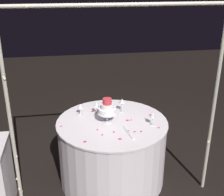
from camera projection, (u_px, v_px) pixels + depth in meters
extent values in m
plane|color=black|center=(112.00, 177.00, 3.62)|extent=(12.00, 12.00, 0.00)
cylinder|color=#B7B29E|center=(214.00, 106.00, 3.08)|extent=(0.04, 0.04, 2.05)
cylinder|color=#B7B29E|center=(10.00, 120.00, 2.78)|extent=(0.04, 0.04, 2.05)
cylinder|color=#B7B29E|center=(118.00, 5.00, 2.53)|extent=(2.04, 0.04, 0.04)
sphere|color=#F9EAB2|center=(208.00, 142.00, 3.22)|extent=(0.02, 0.02, 0.02)
sphere|color=#F9EAB2|center=(3.00, 77.00, 2.61)|extent=(0.02, 0.02, 0.02)
sphere|color=#F9EAB2|center=(201.00, 3.00, 2.65)|extent=(0.02, 0.02, 0.02)
sphere|color=#F9EAB2|center=(4.00, 79.00, 2.61)|extent=(0.02, 0.02, 0.02)
sphere|color=#F9EAB2|center=(162.00, 4.00, 2.60)|extent=(0.02, 0.02, 0.02)
sphere|color=#F9EAB2|center=(210.00, 135.00, 3.23)|extent=(0.02, 0.02, 0.02)
sphere|color=#F9EAB2|center=(16.00, 156.00, 2.94)|extent=(0.02, 0.02, 0.02)
sphere|color=#F9EAB2|center=(115.00, 5.00, 2.54)|extent=(0.02, 0.02, 0.02)
sphere|color=#F9EAB2|center=(205.00, 170.00, 3.40)|extent=(0.02, 0.02, 0.02)
sphere|color=#F9EAB2|center=(17.00, 179.00, 3.04)|extent=(0.02, 0.02, 0.02)
sphere|color=#F9EAB2|center=(72.00, 6.00, 2.47)|extent=(0.02, 0.02, 0.02)
sphere|color=#F9EAB2|center=(209.00, 141.00, 3.22)|extent=(0.02, 0.02, 0.02)
sphere|color=#F9EAB2|center=(22.00, 191.00, 3.11)|extent=(0.02, 0.02, 0.02)
sphere|color=#F9EAB2|center=(27.00, 6.00, 2.42)|extent=(0.02, 0.02, 0.02)
sphere|color=#F9EAB2|center=(220.00, 61.00, 2.89)|extent=(0.02, 0.02, 0.02)
sphere|color=#F9EAB2|center=(19.00, 189.00, 3.07)|extent=(0.02, 0.02, 0.02)
cylinder|color=white|center=(112.00, 151.00, 3.48)|extent=(1.23, 1.23, 0.75)
cylinder|color=white|center=(112.00, 122.00, 3.33)|extent=(1.25, 1.25, 0.02)
cylinder|color=silver|center=(107.00, 121.00, 3.33)|extent=(0.11, 0.11, 0.01)
cylinder|color=silver|center=(107.00, 117.00, 3.31)|extent=(0.02, 0.02, 0.09)
cylinder|color=silver|center=(107.00, 113.00, 3.29)|extent=(0.22, 0.22, 0.01)
cylinder|color=white|center=(107.00, 110.00, 3.28)|extent=(0.20, 0.20, 0.05)
cylinder|color=white|center=(107.00, 106.00, 3.26)|extent=(0.14, 0.14, 0.05)
cylinder|color=#CC333D|center=(107.00, 101.00, 3.23)|extent=(0.10, 0.10, 0.06)
cylinder|color=silver|center=(96.00, 114.00, 3.50)|extent=(0.06, 0.06, 0.00)
cylinder|color=silver|center=(96.00, 110.00, 3.48)|extent=(0.01, 0.01, 0.09)
cone|color=silver|center=(96.00, 104.00, 3.45)|extent=(0.06, 0.06, 0.07)
cylinder|color=silver|center=(152.00, 125.00, 3.25)|extent=(0.06, 0.06, 0.00)
cylinder|color=silver|center=(152.00, 121.00, 3.23)|extent=(0.01, 0.01, 0.09)
cone|color=silver|center=(153.00, 114.00, 3.20)|extent=(0.06, 0.06, 0.07)
cylinder|color=silver|center=(122.00, 111.00, 3.56)|extent=(0.06, 0.06, 0.00)
cylinder|color=silver|center=(122.00, 107.00, 3.54)|extent=(0.01, 0.01, 0.11)
cone|color=silver|center=(122.00, 101.00, 3.51)|extent=(0.07, 0.07, 0.05)
cylinder|color=silver|center=(81.00, 114.00, 3.49)|extent=(0.06, 0.06, 0.00)
cylinder|color=silver|center=(80.00, 111.00, 3.47)|extent=(0.01, 0.01, 0.08)
cone|color=silver|center=(80.00, 106.00, 3.45)|extent=(0.06, 0.06, 0.05)
cube|color=silver|center=(127.00, 131.00, 3.12)|extent=(0.06, 0.22, 0.01)
cube|color=white|center=(132.00, 137.00, 3.00)|extent=(0.04, 0.09, 0.01)
ellipsoid|color=#C61951|center=(120.00, 139.00, 2.97)|extent=(0.04, 0.03, 0.00)
ellipsoid|color=#C61951|center=(101.00, 115.00, 3.46)|extent=(0.04, 0.04, 0.00)
ellipsoid|color=#C61951|center=(85.00, 142.00, 2.92)|extent=(0.04, 0.04, 0.00)
ellipsoid|color=#C61951|center=(127.00, 120.00, 3.34)|extent=(0.04, 0.04, 0.00)
ellipsoid|color=#C61951|center=(150.00, 115.00, 3.48)|extent=(0.04, 0.04, 0.00)
ellipsoid|color=#C61951|center=(111.00, 103.00, 3.80)|extent=(0.05, 0.04, 0.00)
ellipsoid|color=#C61951|center=(131.00, 120.00, 3.36)|extent=(0.03, 0.02, 0.00)
ellipsoid|color=#C61951|center=(127.00, 120.00, 3.35)|extent=(0.05, 0.04, 0.00)
ellipsoid|color=#C61951|center=(120.00, 102.00, 3.81)|extent=(0.03, 0.02, 0.00)
ellipsoid|color=#C61951|center=(61.00, 126.00, 3.22)|extent=(0.03, 0.02, 0.00)
ellipsoid|color=#C61951|center=(114.00, 132.00, 3.10)|extent=(0.04, 0.03, 0.00)
ellipsoid|color=#C61951|center=(141.00, 131.00, 3.11)|extent=(0.03, 0.03, 0.00)
ellipsoid|color=#C61951|center=(102.00, 135.00, 3.04)|extent=(0.03, 0.03, 0.00)
ellipsoid|color=#C61951|center=(128.00, 131.00, 3.12)|extent=(0.03, 0.03, 0.00)
ellipsoid|color=#C61951|center=(97.00, 130.00, 3.15)|extent=(0.02, 0.03, 0.00)
ellipsoid|color=#C61951|center=(92.00, 111.00, 3.56)|extent=(0.04, 0.03, 0.00)
ellipsoid|color=#C61951|center=(159.00, 128.00, 3.19)|extent=(0.04, 0.03, 0.00)
ellipsoid|color=#C61951|center=(135.00, 132.00, 3.10)|extent=(0.03, 0.02, 0.00)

